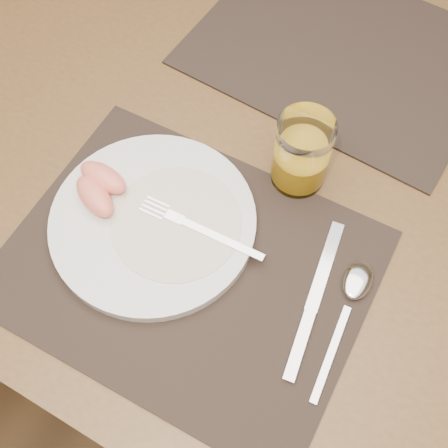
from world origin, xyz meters
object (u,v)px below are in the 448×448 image
placemat_far (341,50)px  plate (153,221)px  table (266,177)px  juice_glass (301,155)px  spoon (354,290)px  fork (191,225)px  knife (310,311)px  placemat_near (187,266)px

placemat_far → plate: (-0.09, -0.41, 0.01)m
table → juice_glass: (0.06, -0.03, 0.14)m
juice_glass → placemat_far: bearing=99.6°
plate → placemat_far: bearing=77.7°
spoon → plate: bearing=-171.3°
fork → spoon: bearing=6.7°
table → plate: bearing=-111.3°
fork → knife: (0.18, -0.02, -0.02)m
table → knife: (0.16, -0.20, 0.09)m
juice_glass → table: bearing=152.5°
juice_glass → spoon: bearing=-41.6°
spoon → placemat_far: bearing=115.6°
fork → juice_glass: bearing=60.4°
table → placemat_far: size_ratio=3.11×
placemat_near → juice_glass: (0.06, 0.19, 0.05)m
placemat_near → juice_glass: 0.21m
knife → juice_glass: size_ratio=1.96×
table → placemat_near: placemat_near is taller
knife → juice_glass: bearing=120.5°
plate → spoon: 0.27m
placemat_far → fork: (-0.04, -0.40, 0.02)m
placemat_far → plate: plate is taller
placemat_far → table: bearing=-93.9°
table → juice_glass: size_ratio=12.51×
placemat_near → fork: (-0.02, 0.04, 0.02)m
plate → juice_glass: 0.21m
table → knife: bearing=-51.7°
placemat_near → plate: bearing=157.3°
placemat_near → fork: bearing=114.4°
plate → knife: bearing=-2.1°
table → fork: (-0.03, -0.18, 0.11)m
placemat_far → fork: size_ratio=2.57×
plate → spoon: (0.27, 0.04, -0.00)m
juice_glass → knife: bearing=-59.5°
knife → juice_glass: 0.20m
knife → spoon: spoon is taller
plate → juice_glass: (0.13, 0.16, 0.04)m
fork → knife: bearing=-7.4°
table → spoon: (0.19, -0.15, 0.09)m
plate → table: bearing=68.7°
plate → fork: (0.05, 0.02, 0.01)m
fork → knife: fork is taller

